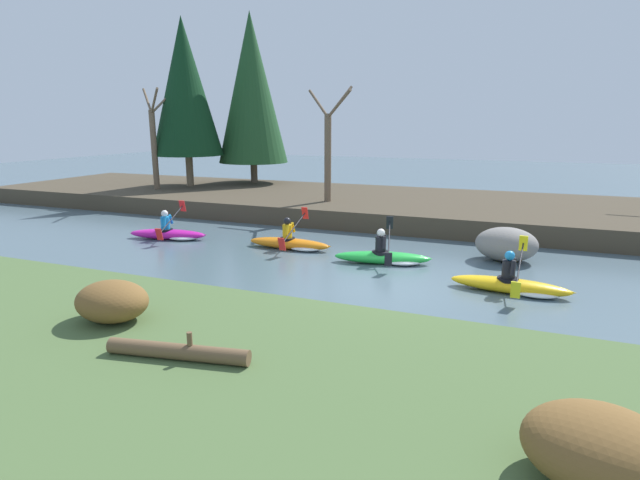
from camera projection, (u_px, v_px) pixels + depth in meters
ground_plane at (390, 288)px, 12.03m from camera, size 90.00×90.00×0.00m
riverbank_near at (281, 408)px, 6.55m from camera, size 44.00×6.62×0.50m
riverbank_far at (447, 209)px, 20.79m from camera, size 44.00×8.19×0.73m
conifer_tree_far_left at (185, 87)px, 24.48m from camera, size 3.49×3.49×8.16m
conifer_tree_left at (252, 89)px, 25.76m from camera, size 3.63×3.63×8.66m
bare_tree_upstream at (155, 140)px, 23.94m from camera, size 2.78×2.75×4.98m
bare_tree_mid_upstream at (329, 147)px, 20.15m from camera, size 2.62×2.58×4.66m
shrub_clump_nearest at (112, 301)px, 8.71m from camera, size 1.31×1.10×0.71m
shrub_clump_second at (599, 448)px, 4.73m from camera, size 1.42×1.18×0.77m
kayaker_lead at (515, 285)px, 11.66m from camera, size 2.78×2.07×1.20m
kayaker_middle at (386, 257)px, 14.11m from camera, size 2.78×2.05×1.20m
kayaker_trailing at (292, 243)px, 15.72m from camera, size 2.78×2.07×1.20m
kayaker_far_back at (171, 234)px, 17.05m from camera, size 2.79×2.05×1.20m
boulder_midstream at (506, 244)px, 14.33m from camera, size 1.73×1.35×0.98m
driftwood_log at (178, 351)px, 7.32m from camera, size 2.21×0.62×0.44m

